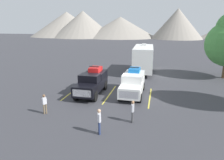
# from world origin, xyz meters

# --- Properties ---
(ground_plane) EXTENTS (240.00, 240.00, 0.00)m
(ground_plane) POSITION_xyz_m (0.00, 0.00, 0.00)
(ground_plane) COLOR #38383D
(pickup_truck_a) EXTENTS (2.12, 5.27, 2.64)m
(pickup_truck_a) POSITION_xyz_m (-1.76, -0.09, 1.21)
(pickup_truck_a) COLOR black
(pickup_truck_a) RESTS_ON ground
(pickup_truck_b) EXTENTS (2.10, 5.32, 2.58)m
(pickup_truck_b) POSITION_xyz_m (2.19, 0.62, 1.16)
(pickup_truck_b) COLOR white
(pickup_truck_b) RESTS_ON ground
(lot_stripe_a) EXTENTS (0.12, 5.50, 0.01)m
(lot_stripe_a) POSITION_xyz_m (-3.93, 0.05, 0.00)
(lot_stripe_a) COLOR gold
(lot_stripe_a) RESTS_ON ground
(lot_stripe_b) EXTENTS (0.12, 5.50, 0.01)m
(lot_stripe_b) POSITION_xyz_m (0.00, 0.05, 0.00)
(lot_stripe_b) COLOR gold
(lot_stripe_b) RESTS_ON ground
(lot_stripe_c) EXTENTS (0.12, 5.50, 0.01)m
(lot_stripe_c) POSITION_xyz_m (3.93, 0.05, 0.00)
(lot_stripe_c) COLOR gold
(lot_stripe_c) RESTS_ON ground
(camper_trailer_a) EXTENTS (2.94, 9.17, 4.00)m
(camper_trailer_a) POSITION_xyz_m (2.40, 10.45, 2.11)
(camper_trailer_a) COLOR white
(camper_trailer_a) RESTS_ON ground
(person_a) EXTENTS (0.22, 0.36, 1.62)m
(person_a) POSITION_xyz_m (2.96, -5.35, 0.93)
(person_a) COLOR #3F3F42
(person_a) RESTS_ON ground
(person_b) EXTENTS (0.29, 0.29, 1.57)m
(person_b) POSITION_xyz_m (-3.79, -5.46, 0.90)
(person_b) COLOR #726047
(person_b) RESTS_ON ground
(person_c) EXTENTS (0.28, 0.35, 1.69)m
(person_c) POSITION_xyz_m (1.14, -7.39, 0.97)
(person_c) COLOR navy
(person_c) RESTS_ON ground
(mountain_ridge) EXTENTS (151.38, 46.28, 14.40)m
(mountain_ridge) POSITION_xyz_m (-4.42, 94.49, 6.46)
(mountain_ridge) COLOR gray
(mountain_ridge) RESTS_ON ground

